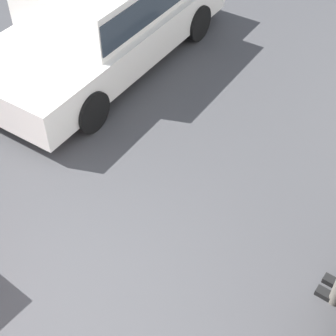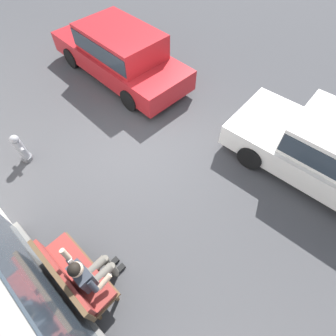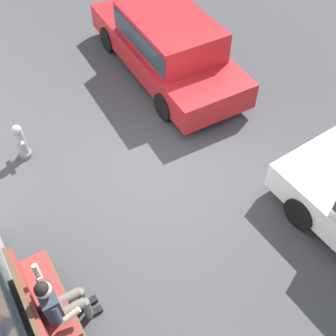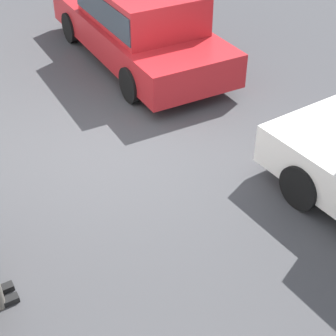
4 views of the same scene
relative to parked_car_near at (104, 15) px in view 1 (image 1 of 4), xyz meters
name	(u,v)px [view 1 (image 1 of 4)]	position (x,y,z in m)	size (l,w,h in m)	color
ground_plane	(46,302)	(3.72, 2.40, -0.78)	(60.00, 60.00, 0.00)	#424244
parked_car_near	(104,15)	(0.00, 0.00, 0.00)	(4.58, 2.13, 1.43)	white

